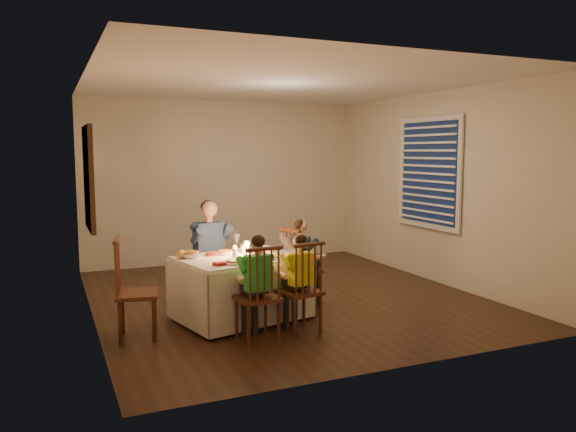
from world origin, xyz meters
name	(u,v)px	position (x,y,z in m)	size (l,w,h in m)	color
ground	(284,297)	(0.00, 0.00, 0.00)	(5.00, 5.00, 0.00)	black
wall_left	(88,198)	(-2.25, 0.00, 1.30)	(0.02, 5.00, 2.60)	beige
wall_right	(435,188)	(2.25, 0.00, 1.30)	(0.02, 5.00, 2.60)	beige
wall_back	(224,182)	(0.00, 2.50, 1.30)	(4.50, 0.02, 2.60)	beige
ceiling	(284,83)	(0.00, 0.00, 2.60)	(5.00, 5.00, 0.00)	white
dining_table	(241,275)	(-0.78, -0.66, 0.48)	(1.49, 1.22, 0.65)	silver
chair_adult	(211,303)	(-0.92, 0.06, 0.00)	(0.38, 0.36, 0.93)	black
chair_near_left	(258,340)	(-0.86, -1.37, 0.00)	(0.38, 0.36, 0.93)	black
chair_near_right	(299,332)	(-0.40, -1.32, 0.00)	(0.38, 0.36, 0.93)	black
chair_end	(301,305)	(0.03, -0.44, 0.00)	(0.38, 0.36, 0.93)	black
chair_extra	(139,338)	(-1.90, -0.87, 0.00)	(0.40, 0.39, 0.98)	black
adult	(211,303)	(-0.92, 0.06, 0.00)	(0.44, 0.41, 1.23)	navy
child_green	(258,340)	(-0.86, -1.37, 0.00)	(0.33, 0.30, 1.02)	green
child_yellow	(299,332)	(-0.40, -1.32, 0.00)	(0.31, 0.28, 0.99)	yellow
child_teal	(301,305)	(0.03, -0.44, 0.00)	(0.32, 0.30, 1.02)	#172E3B
setting_adult	(226,253)	(-0.88, -0.44, 0.69)	(0.26, 0.26, 0.02)	silver
setting_green	(235,262)	(-0.95, -0.98, 0.69)	(0.26, 0.26, 0.02)	silver
setting_yellow	(275,257)	(-0.49, -0.90, 0.69)	(0.26, 0.26, 0.02)	silver
setting_teal	(272,251)	(-0.38, -0.56, 0.69)	(0.26, 0.26, 0.02)	silver
candle_left	(235,253)	(-0.86, -0.68, 0.73)	(0.06, 0.06, 0.10)	white
candle_right	(245,251)	(-0.73, -0.65, 0.73)	(0.06, 0.06, 0.10)	white
squash	(181,254)	(-1.39, -0.52, 0.73)	(0.09, 0.09, 0.09)	yellow
orange_fruit	(257,250)	(-0.56, -0.56, 0.72)	(0.08, 0.08, 0.08)	orange
serving_bowl	(191,255)	(-1.29, -0.53, 0.71)	(0.23, 0.23, 0.06)	silver
wall_mirror	(89,178)	(-2.22, 0.30, 1.50)	(0.06, 0.95, 1.15)	black
window_blinds	(428,173)	(2.21, 0.10, 1.50)	(0.07, 1.34, 1.54)	#0D1A35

